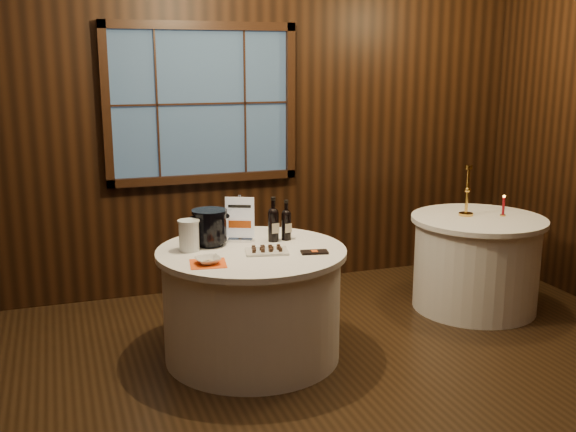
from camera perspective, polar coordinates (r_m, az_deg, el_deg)
name	(u,v)px	position (r m, az deg, el deg)	size (l,w,h in m)	color
ground	(303,427)	(3.95, 1.26, -17.44)	(6.00, 6.00, 0.00)	black
back_wall	(202,116)	(5.82, -7.33, 8.38)	(6.00, 0.10, 3.00)	black
main_table	(252,303)	(4.65, -3.06, -7.35)	(1.28, 1.28, 0.77)	white
side_table	(476,262)	(5.75, 15.62, -3.81)	(1.08, 1.08, 0.77)	white
sign_stand	(240,226)	(4.70, -4.05, -0.82)	(0.19, 0.16, 0.33)	silver
port_bottle_left	(273,222)	(4.68, -1.25, -0.53)	(0.07, 0.08, 0.31)	black
port_bottle_right	(286,223)	(4.72, -0.15, -0.57)	(0.07, 0.07, 0.29)	black
ice_bucket	(210,227)	(4.61, -6.63, -0.90)	(0.24, 0.24, 0.25)	black
chocolate_plate	(267,250)	(4.44, -1.82, -2.92)	(0.31, 0.24, 0.04)	silver
chocolate_box	(314,252)	(4.43, 2.25, -3.07)	(0.18, 0.09, 0.01)	black
grape_bunch	(212,257)	(4.31, -6.44, -3.45)	(0.15, 0.09, 0.04)	black
glass_pitcher	(189,235)	(4.51, -8.36, -1.62)	(0.19, 0.15, 0.21)	white
orange_napkin	(208,264)	(4.23, -6.79, -4.02)	(0.22, 0.22, 0.00)	#F75114
cracker_bowl	(208,260)	(4.22, -6.80, -3.75)	(0.16, 0.16, 0.04)	silver
brass_candlestick	(467,198)	(5.65, 14.90, 1.52)	(0.12, 0.12, 0.41)	gold
red_candle	(503,208)	(5.74, 17.77, 0.68)	(0.05, 0.05, 0.17)	gold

